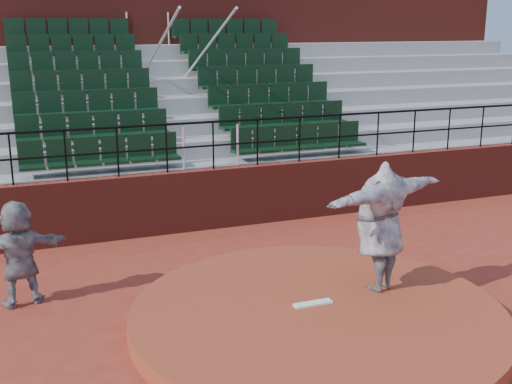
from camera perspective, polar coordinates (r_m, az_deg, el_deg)
ground at (r=9.68m, az=5.45°, el=-11.61°), size 90.00×90.00×0.00m
pitchers_mound at (r=9.63m, az=5.47°, el=-10.94°), size 5.50×5.50×0.25m
pitching_rubber at (r=9.69m, az=5.09°, el=-9.84°), size 0.60×0.15×0.03m
boundary_wall at (r=13.81m, az=-3.74°, el=-0.55°), size 24.00×0.30×1.30m
wall_railing at (r=13.52m, az=-3.84°, el=5.10°), size 24.04×0.05×1.03m
seating_deck at (r=17.08m, az=-7.48°, el=5.04°), size 24.00×5.97×4.63m
press_box_facade at (r=20.72m, az=-10.37°, el=12.48°), size 24.00×3.00×7.10m
pitcher at (r=10.03m, az=11.01°, el=-3.01°), size 2.60×1.44×2.05m
fielder at (r=10.63m, az=-20.32°, el=-5.11°), size 1.63×0.74×1.69m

